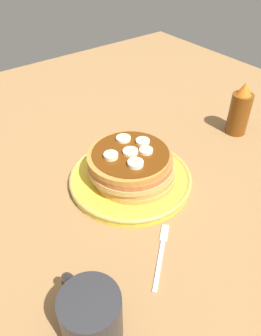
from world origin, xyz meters
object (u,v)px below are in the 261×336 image
object	(u,v)px
plate	(130,178)
banana_slice_3	(146,151)
pancake_stack	(132,165)
syrup_bottle	(240,111)
fork	(161,251)
banana_slice_2	(123,139)
banana_slice_5	(111,156)
banana_slice_0	(129,151)
banana_slice_1	(136,164)
banana_slice_4	(143,142)
coffee_mug	(90,316)

from	to	relation	value
plate	banana_slice_3	bearing A→B (deg)	-121.82
pancake_stack	syrup_bottle	size ratio (longest dim) A/B	1.33
pancake_stack	banana_slice_3	bearing A→B (deg)	-120.75
pancake_stack	fork	world-z (taller)	pancake_stack
banana_slice_2	banana_slice_5	world-z (taller)	banana_slice_5
banana_slice_0	fork	bearing A→B (deg)	159.27
syrup_bottle	pancake_stack	bearing A→B (deg)	88.62
banana_slice_0	banana_slice_1	xyz separation A→B (cm)	(-3.85, 1.55, 0.14)
plate	banana_slice_4	distance (cm)	7.80
banana_slice_4	fork	xyz separation A→B (cm)	(-17.93, 10.41, -7.32)
banana_slice_0	banana_slice_3	size ratio (longest dim) A/B	1.14
banana_slice_1	syrup_bottle	size ratio (longest dim) A/B	0.22
banana_slice_3	banana_slice_2	bearing A→B (deg)	9.49
banana_slice_0	banana_slice_4	world-z (taller)	same
banana_slice_3	banana_slice_5	xyz separation A→B (cm)	(2.68, 6.27, 0.08)
pancake_stack	banana_slice_2	xyz separation A→B (cm)	(4.53, -1.29, 3.20)
banana_slice_1	banana_slice_4	size ratio (longest dim) A/B	1.06
banana_slice_1	syrup_bottle	world-z (taller)	syrup_bottle
banana_slice_2	banana_slice_1	bearing A→B (deg)	158.52
fork	plate	bearing A→B (deg)	-21.11
pancake_stack	banana_slice_1	world-z (taller)	banana_slice_1
banana_slice_3	fork	xyz separation A→B (cm)	(-15.16, 8.98, -7.33)
banana_slice_0	banana_slice_5	bearing A→B (deg)	78.29
pancake_stack	banana_slice_2	world-z (taller)	banana_slice_2
pancake_stack	banana_slice_2	size ratio (longest dim) A/B	5.96
plate	fork	xyz separation A→B (cm)	(-16.73, 6.46, -0.70)
banana_slice_0	banana_slice_4	size ratio (longest dim) A/B	1.08
banana_slice_1	banana_slice_3	world-z (taller)	banana_slice_1
banana_slice_5	syrup_bottle	size ratio (longest dim) A/B	0.21
banana_slice_3	fork	bearing A→B (deg)	149.36
banana_slice_3	banana_slice_4	distance (cm)	3.11
banana_slice_5	pancake_stack	bearing A→B (deg)	-108.34
plate	banana_slice_5	size ratio (longest dim) A/B	9.08
fork	banana_slice_3	bearing A→B (deg)	-30.64
plate	banana_slice_2	bearing A→B (deg)	-19.58
banana_slice_0	syrup_bottle	size ratio (longest dim) A/B	0.23
banana_slice_0	coffee_mug	distance (cm)	30.85
plate	fork	bearing A→B (deg)	158.89
plate	banana_slice_4	world-z (taller)	banana_slice_4
plate	banana_slice_1	bearing A→B (deg)	156.25
banana_slice_5	banana_slice_1	bearing A→B (deg)	-154.54
coffee_mug	banana_slice_5	bearing A→B (deg)	-40.20
banana_slice_0	banana_slice_5	size ratio (longest dim) A/B	1.09
plate	pancake_stack	bearing A→B (deg)	-130.66
banana_slice_1	banana_slice_5	distance (cm)	5.12
banana_slice_4	banana_slice_5	distance (cm)	7.70
plate	banana_slice_3	xyz separation A→B (cm)	(-1.57, -2.52, 6.63)
fork	syrup_bottle	bearing A→B (deg)	-67.61
plate	coffee_mug	bearing A→B (deg)	133.06
plate	banana_slice_2	xyz separation A→B (cm)	(4.32, -1.54, 6.59)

